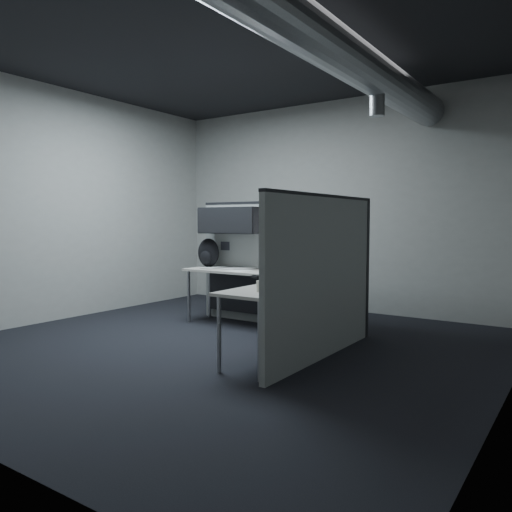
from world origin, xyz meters
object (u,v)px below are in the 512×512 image
Objects in this scene: desk at (269,285)px; backpack at (208,253)px; keyboard at (270,276)px; monitor at (320,255)px; phone at (273,282)px.

desk is 1.34m from backpack.
backpack is (-1.39, 0.60, 0.18)m from keyboard.
monitor is 1.46× the size of backpack.
backpack reaches higher than keyboard.
monitor is 1.96× the size of phone.
monitor reaches higher than backpack.
phone reaches higher than keyboard.
backpack reaches higher than phone.
monitor is 1.82m from backpack.
monitor reaches higher than desk.
backpack is (-1.81, 0.17, -0.06)m from monitor.
keyboard is 1.44× the size of phone.
monitor is (0.56, 0.21, 0.37)m from desk.
phone is (0.43, -0.63, 0.02)m from keyboard.
keyboard is at bearing -56.63° from desk.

